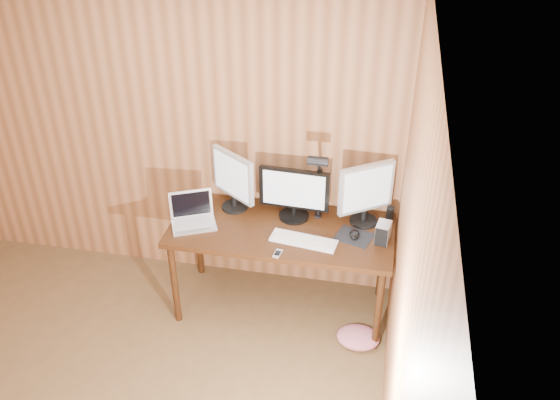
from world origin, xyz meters
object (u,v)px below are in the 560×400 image
(keyboard, at_px, (304,240))
(monitor_left, at_px, (233,179))
(desk, at_px, (283,236))
(monitor_right, at_px, (366,192))
(phone, at_px, (278,254))
(laptop, at_px, (193,216))
(hard_drive, at_px, (383,233))
(speaker, at_px, (390,215))
(mouse, at_px, (354,234))
(monitor_center, at_px, (294,193))
(desk_lamp, at_px, (318,177))

(keyboard, bearing_deg, monitor_left, 158.78)
(desk, height_order, monitor_right, monitor_right)
(monitor_left, bearing_deg, phone, -14.38)
(monitor_left, xyz_separation_m, keyboard, (0.58, -0.32, -0.24))
(monitor_right, xyz_separation_m, phone, (-0.54, -0.49, -0.25))
(monitor_left, height_order, laptop, monitor_left)
(monitor_left, relative_size, keyboard, 0.96)
(monitor_right, height_order, hard_drive, monitor_right)
(speaker, bearing_deg, phone, -143.97)
(mouse, bearing_deg, desk, -156.88)
(laptop, bearing_deg, keyboard, -30.47)
(monitor_left, distance_m, laptop, 0.39)
(monitor_center, relative_size, speaker, 4.02)
(keyboard, relative_size, desk_lamp, 0.78)
(hard_drive, distance_m, phone, 0.74)
(monitor_center, distance_m, keyboard, 0.37)
(mouse, height_order, speaker, speaker)
(monitor_left, xyz_separation_m, desk_lamp, (0.63, -0.07, 0.13))
(monitor_center, distance_m, speaker, 0.71)
(mouse, bearing_deg, monitor_right, 107.66)
(monitor_right, bearing_deg, hard_drive, -89.08)
(desk, xyz_separation_m, laptop, (-0.64, -0.12, 0.18))
(laptop, height_order, phone, laptop)
(laptop, distance_m, speaker, 1.42)
(speaker, bearing_deg, desk_lamp, -169.16)
(laptop, distance_m, phone, 0.73)
(mouse, relative_size, phone, 1.16)
(monitor_left, bearing_deg, monitor_right, 34.56)
(monitor_left, relative_size, laptop, 1.21)
(monitor_center, relative_size, monitor_right, 1.08)
(desk_lamp, bearing_deg, speaker, 1.30)
(monitor_center, bearing_deg, phone, -90.97)
(phone, xyz_separation_m, speaker, (0.72, 0.52, 0.06))
(monitor_right, height_order, keyboard, monitor_right)
(monitor_center, xyz_separation_m, monitor_left, (-0.46, 0.04, 0.04))
(mouse, bearing_deg, laptop, -146.27)
(monitor_right, relative_size, phone, 4.94)
(monitor_center, bearing_deg, hard_drive, -12.43)
(laptop, xyz_separation_m, mouse, (1.17, 0.04, -0.03))
(keyboard, bearing_deg, phone, -122.80)
(monitor_right, relative_size, mouse, 4.25)
(phone, distance_m, speaker, 0.89)
(monitor_center, bearing_deg, keyboard, -64.69)
(desk, xyz_separation_m, mouse, (0.52, -0.08, 0.14))
(desk, relative_size, monitor_center, 3.13)
(desk, distance_m, mouse, 0.55)
(desk_lamp, bearing_deg, mouse, -33.93)
(monitor_left, bearing_deg, desk, 17.95)
(monitor_center, bearing_deg, monitor_left, 178.36)
(laptop, distance_m, mouse, 1.17)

